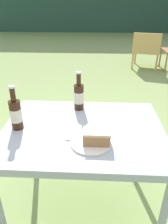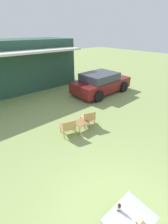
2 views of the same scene
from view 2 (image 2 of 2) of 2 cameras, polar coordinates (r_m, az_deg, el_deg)
The scene contains 8 objects.
parked_car at distance 10.39m, azimuth 6.44°, elevation 10.92°, with size 4.18×2.25×1.38m.
wicker_chair_cushioned at distance 6.09m, azimuth -6.14°, elevation -5.31°, with size 0.66×0.66×0.73m.
wicker_chair_plain at distance 6.63m, azimuth 1.61°, elevation -2.08°, with size 0.68×0.68×0.73m.
garden_side_table at distance 6.35m, azimuth -1.12°, elevation -4.18°, with size 0.56×0.50×0.40m.
patio_table at distance 3.61m, azimuth 16.97°, elevation -34.88°, with size 0.89×0.70×0.69m.
cake_on_plate at distance 3.54m, azimuth 20.25°, elevation -34.68°, with size 0.20×0.20×0.08m.
cola_bottle_near at distance 3.50m, azimuth 13.19°, elevation -31.88°, with size 0.06×0.06×0.25m.
loose_bottle_cap at distance 3.55m, azimuth 17.91°, elevation -34.62°, with size 0.03×0.03×0.01m.
Camera 2 is at (-1.63, -0.59, 3.79)m, focal length 24.00 mm.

